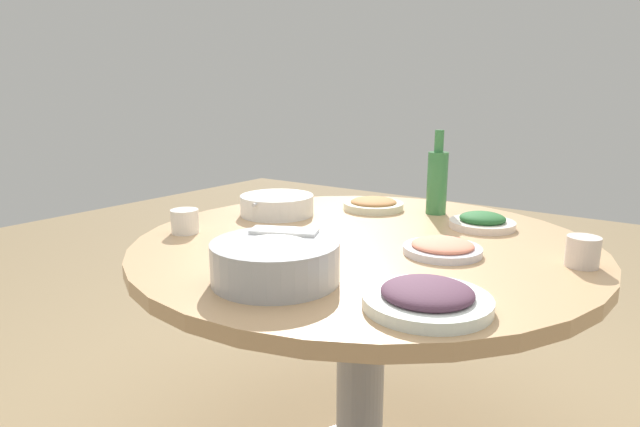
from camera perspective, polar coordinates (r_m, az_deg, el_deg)
round_dining_table at (r=1.49m, az=4.60°, el=-6.91°), size 1.25×1.25×0.72m
rice_bowl at (r=1.13m, az=-4.87°, el=-5.11°), size 0.27×0.27×0.10m
soup_bowl at (r=1.74m, az=-4.68°, el=0.88°), size 0.26×0.24×0.07m
dish_tofu_braise at (r=1.83m, az=5.82°, el=1.01°), size 0.21×0.21×0.04m
dish_eggplant at (r=1.01m, az=11.54°, el=-8.91°), size 0.24×0.24×0.05m
dish_greens at (r=1.64m, az=17.19°, el=-0.85°), size 0.19×0.19×0.05m
dish_shrimp at (r=1.36m, az=13.21°, el=-3.58°), size 0.20×0.20×0.04m
green_bottle at (r=1.78m, az=12.60°, el=3.52°), size 0.07×0.07×0.28m
tea_cup_near at (r=1.56m, az=-14.44°, el=-0.82°), size 0.08×0.08×0.07m
tea_cup_far at (r=1.36m, az=26.62°, el=-3.72°), size 0.08×0.08×0.07m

